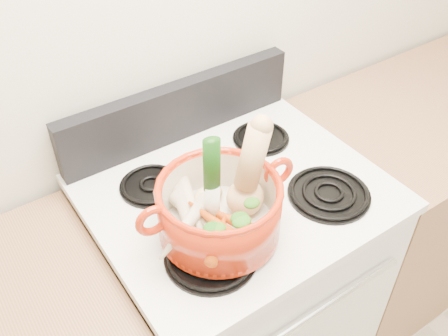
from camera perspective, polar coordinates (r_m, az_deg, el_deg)
wall_back at (r=1.42m, az=-6.81°, el=16.20°), size 3.50×0.02×2.60m
stove_body at (r=1.74m, az=1.21°, el=-14.26°), size 0.76×0.65×0.92m
cooktop at (r=1.38m, az=1.48°, el=-2.86°), size 0.78×0.67×0.03m
control_backsplash at (r=1.51m, az=-5.12°, el=6.57°), size 0.76×0.05×0.18m
oven_handle at (r=1.34m, az=10.21°, el=-16.05°), size 0.60×0.02×0.02m
counter_right at (r=2.34m, az=23.16°, el=-1.02°), size 1.36×0.65×0.90m
burner_front_left at (r=1.20m, az=-1.50°, el=-9.96°), size 0.22×0.22×0.02m
burner_front_right at (r=1.37m, az=11.92°, el=-2.79°), size 0.22×0.22×0.02m
burner_back_left at (r=1.38m, az=-8.34°, el=-1.87°), size 0.17×0.17×0.02m
burner_back_right at (r=1.53m, az=4.25°, el=3.55°), size 0.17×0.17×0.02m
dutch_oven at (r=1.18m, az=-0.55°, el=-4.79°), size 0.32×0.32×0.14m
pot_handle_left at (r=1.10m, az=-8.16°, el=-5.98°), size 0.08×0.03×0.08m
pot_handle_right at (r=1.22m, az=6.28°, el=-0.38°), size 0.08×0.03×0.08m
squash at (r=1.16m, az=2.54°, el=-0.58°), size 0.18×0.13×0.26m
leek at (r=1.12m, az=-1.42°, el=-1.55°), size 0.05×0.06×0.26m
ginger at (r=1.24m, az=-1.98°, el=-3.40°), size 0.10×0.09×0.04m
parsnip_0 at (r=1.19m, az=-2.37°, el=-6.02°), size 0.08×0.21×0.06m
parsnip_1 at (r=1.18m, az=-4.11°, el=-6.09°), size 0.11×0.22×0.06m
parsnip_2 at (r=1.21m, az=-3.79°, el=-4.11°), size 0.09×0.21×0.06m
parsnip_3 at (r=1.15m, az=-4.55°, el=-6.67°), size 0.19×0.12×0.06m
carrot_0 at (r=1.18m, az=-0.27°, el=-6.78°), size 0.04×0.17×0.05m
carrot_1 at (r=1.15m, az=-0.23°, el=-8.02°), size 0.11×0.12×0.04m
carrot_2 at (r=1.18m, az=-0.34°, el=-5.57°), size 0.10×0.16×0.04m
carrot_3 at (r=1.13m, az=-0.67°, el=-8.18°), size 0.12×0.12×0.04m
carrot_4 at (r=1.15m, az=-1.25°, el=-6.15°), size 0.07×0.17×0.05m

